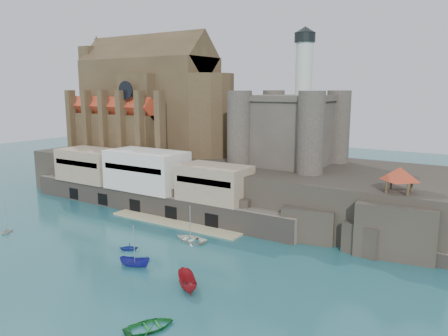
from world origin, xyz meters
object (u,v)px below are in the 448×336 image
Objects in this scene: boat_2 at (135,266)px; castle_keep at (290,126)px; church at (153,105)px; pavilion at (400,176)px.

castle_keep is at bearing -27.40° from boat_2.
church reaches higher than castle_keep.
castle_keep is 30.50m from pavilion.
boat_2 is at bearing -51.49° from church.
pavilion reaches higher than boat_2.
boat_2 is at bearing -138.84° from pavilion.
church reaches higher than boat_2.
church is 59.77m from boat_2.
church is at bearing 166.52° from pavilion.
church is at bearing 18.64° from boat_2.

